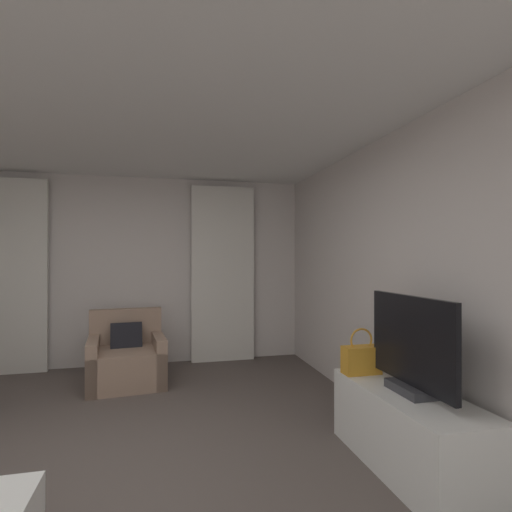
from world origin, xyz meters
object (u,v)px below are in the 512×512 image
tv_console (408,430)px  armchair (127,360)px  tv_flatscreen (411,348)px  handbag_primary (361,359)px

tv_console → armchair: bearing=130.5°
tv_console → tv_flatscreen: bearing=-90.0°
tv_console → handbag_primary: bearing=103.0°
armchair → handbag_primary: bearing=-45.0°
armchair → tv_flatscreen: tv_flatscreen is taller
tv_console → tv_flatscreen: tv_flatscreen is taller
armchair → tv_console: (2.07, -2.43, -0.01)m
tv_flatscreen → handbag_primary: bearing=102.1°
handbag_primary → tv_console: bearing=-77.0°
armchair → handbag_primary: size_ratio=2.51×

